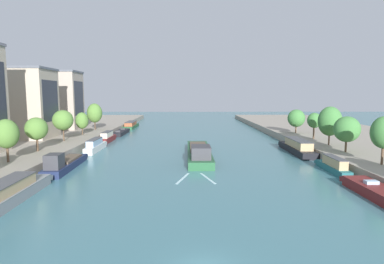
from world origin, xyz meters
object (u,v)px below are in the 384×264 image
object	(u,v)px
moored_boat_right_far	(297,147)
tree_left_far	(63,120)
moored_boat_left_far	(121,132)
tree_left_end_of_row	(95,113)
tree_right_far	(296,118)
tree_right_third	(330,121)
moored_boat_left_downstream	(131,125)
tree_left_midway	(36,129)
barge_midriver	(199,152)
moored_boat_left_midway	(7,194)
tree_left_by_lamp	(6,134)
moored_boat_left_upstream	(108,137)
tree_left_third	(82,121)
tree_right_distant	(314,121)
moored_boat_left_second	(95,146)
tree_right_by_lamp	(347,129)
tree_right_second	(384,133)
moored_boat_left_lone	(65,163)
moored_boat_right_downstream	(333,166)

from	to	relation	value
moored_boat_right_far	tree_left_far	size ratio (longest dim) A/B	2.41
moored_boat_left_far	tree_left_end_of_row	world-z (taller)	tree_left_end_of_row
tree_left_far	tree_right_far	size ratio (longest dim) A/B	1.09
tree_right_third	moored_boat_left_downstream	bearing A→B (deg)	134.42
moored_boat_right_far	tree_left_midway	distance (m)	51.01
tree_left_end_of_row	barge_midriver	bearing A→B (deg)	-48.47
moored_boat_right_far	tree_right_far	xyz separation A→B (m)	(6.51, 19.73, 4.50)
moored_boat_left_midway	moored_boat_left_downstream	bearing A→B (deg)	90.32
barge_midriver	tree_left_midway	size ratio (longest dim) A/B	3.94
moored_boat_right_far	tree_left_by_lamp	xyz separation A→B (m)	(-50.41, -16.26, 4.90)
moored_boat_left_downstream	tree_right_far	size ratio (longest dim) A/B	2.65
moored_boat_left_midway	moored_boat_right_far	world-z (taller)	moored_boat_right_far
tree_left_midway	tree_right_third	size ratio (longest dim) A/B	0.78
tree_left_far	tree_right_far	xyz separation A→B (m)	(56.99, 13.86, -0.69)
moored_boat_left_upstream	tree_right_third	size ratio (longest dim) A/B	1.35
moored_boat_left_midway	moored_boat_left_far	bearing A→B (deg)	90.13
tree_left_third	tree_right_distant	xyz separation A→B (m)	(56.80, -8.08, 0.62)
moored_boat_left_midway	tree_left_end_of_row	bearing A→B (deg)	97.05
tree_left_midway	tree_right_third	distance (m)	56.95
moored_boat_left_downstream	tree_left_end_of_row	world-z (taller)	tree_left_end_of_row
tree_left_by_lamp	tree_left_midway	size ratio (longest dim) A/B	1.07
tree_left_midway	tree_right_far	bearing A→B (deg)	25.07
moored_boat_left_midway	moored_boat_left_downstream	distance (m)	79.92
moored_boat_left_midway	moored_boat_right_far	distance (m)	52.33
barge_midriver	moored_boat_left_second	bearing A→B (deg)	160.88
barge_midriver	tree_right_distant	size ratio (longest dim) A/B	4.01
barge_midriver	tree_right_third	xyz separation A→B (m)	(26.85, 3.95, 5.62)
tree_left_midway	moored_boat_left_second	bearing A→B (deg)	52.16
moored_boat_left_midway	tree_left_end_of_row	xyz separation A→B (m)	(-7.26, 58.74, 5.56)
tree_right_by_lamp	moored_boat_left_second	bearing A→B (deg)	166.60
tree_left_third	tree_right_second	bearing A→B (deg)	-32.44
tree_left_midway	tree_right_distant	size ratio (longest dim) A/B	1.02
moored_boat_right_far	tree_right_third	bearing A→B (deg)	-6.29
barge_midriver	tree_left_far	bearing A→B (deg)	160.63
moored_boat_left_lone	tree_left_far	bearing A→B (deg)	111.34
tree_right_second	moored_boat_left_lone	bearing A→B (deg)	174.12
moored_boat_left_downstream	moored_boat_right_downstream	xyz separation A→B (m)	(43.35, -66.23, 0.04)
moored_boat_right_downstream	tree_left_third	world-z (taller)	tree_left_third
barge_midriver	tree_left_third	distance (m)	36.57
moored_boat_right_downstream	tree_left_midway	size ratio (longest dim) A/B	1.66
tree_left_by_lamp	tree_left_third	bearing A→B (deg)	89.14
tree_left_third	tree_right_distant	bearing A→B (deg)	-8.10
moored_boat_left_downstream	tree_left_by_lamp	size ratio (longest dim) A/B	2.53
moored_boat_left_midway	tree_left_third	distance (m)	47.43
barge_midriver	moored_boat_left_midway	world-z (taller)	barge_midriver
moored_boat_left_far	tree_right_by_lamp	bearing A→B (deg)	-39.23
tree_left_far	tree_right_by_lamp	xyz separation A→B (m)	(56.29, -14.40, -0.53)
tree_left_by_lamp	tree_left_far	world-z (taller)	tree_left_far
moored_boat_left_far	moored_boat_left_downstream	xyz separation A→B (m)	(-0.32, 18.61, 0.39)
tree_left_far	tree_right_distant	bearing A→B (deg)	2.78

